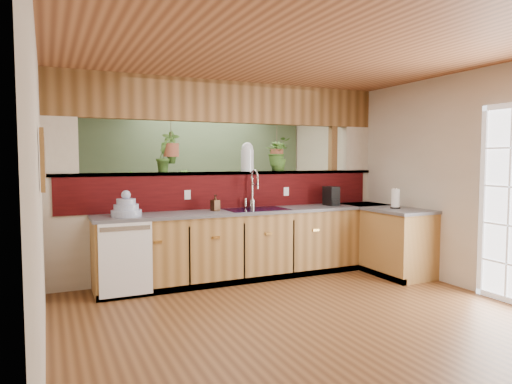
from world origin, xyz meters
name	(u,v)px	position (x,y,z in m)	size (l,w,h in m)	color
ground	(273,299)	(0.00, 0.00, 0.00)	(4.60, 7.00, 0.01)	brown
ceiling	(273,62)	(0.00, 0.00, 2.60)	(4.60, 7.00, 0.01)	brown
wall_back	(184,174)	(0.00, 3.50, 1.30)	(4.60, 0.02, 2.60)	beige
wall_left	(41,188)	(-2.30, 0.00, 1.30)	(0.02, 7.00, 2.60)	beige
wall_right	(430,179)	(2.30, 0.00, 1.30)	(0.02, 7.00, 2.60)	beige
pass_through_partition	(230,186)	(0.03, 1.35, 1.19)	(4.60, 0.21, 2.60)	beige
pass_through_ledge	(228,173)	(0.00, 1.35, 1.37)	(4.60, 0.21, 0.04)	brown
header_beam	(228,102)	(0.00, 1.35, 2.33)	(4.60, 0.15, 0.55)	brown
sage_backwall	(185,174)	(0.00, 3.48, 1.30)	(4.55, 0.02, 2.55)	#4B6142
countertop	(299,241)	(0.84, 0.87, 0.45)	(4.14, 1.52, 0.90)	olive
dishwasher	(126,259)	(-1.48, 0.66, 0.46)	(0.58, 0.03, 0.82)	white
navy_sink	(256,215)	(0.25, 0.98, 0.82)	(0.82, 0.50, 0.18)	black
framed_print	(43,160)	(-2.27, -0.80, 1.55)	(0.04, 0.35, 0.45)	olive
faucet	(253,187)	(0.28, 1.13, 1.18)	(0.23, 0.23, 0.53)	#B7B7B2
dish_stack	(126,208)	(-1.43, 0.91, 0.99)	(0.35, 0.35, 0.30)	#99A6C6
soap_dispenser	(215,203)	(-0.30, 1.03, 1.00)	(0.09, 0.10, 0.21)	#352113
coffee_maker	(331,197)	(1.43, 0.98, 1.02)	(0.14, 0.24, 0.27)	black
paper_towel	(396,199)	(1.99, 0.30, 1.03)	(0.13, 0.13, 0.28)	black
glass_jar	(247,157)	(0.29, 1.35, 1.59)	(0.18, 0.18, 0.40)	silver
ledge_plant_left	(165,157)	(-0.87, 1.35, 1.59)	(0.22, 0.18, 0.40)	#366021
ledge_plant_right	(278,156)	(0.77, 1.35, 1.60)	(0.24, 0.24, 0.43)	#366021
hanging_plant_a	(171,137)	(-0.78, 1.35, 1.85)	(0.26, 0.20, 0.55)	brown
hanging_plant_b	(277,140)	(0.75, 1.35, 1.84)	(0.43, 0.40, 0.52)	brown
shelving_console	(158,222)	(-0.55, 3.25, 0.50)	(1.34, 0.36, 0.90)	black
shelf_plant_a	(130,184)	(-0.99, 3.25, 1.16)	(0.22, 0.15, 0.42)	#366021
shelf_plant_b	(185,182)	(-0.07, 3.25, 1.16)	(0.24, 0.24, 0.43)	#366021
floor_plant	(274,229)	(1.26, 2.45, 0.37)	(0.66, 0.57, 0.73)	#366021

